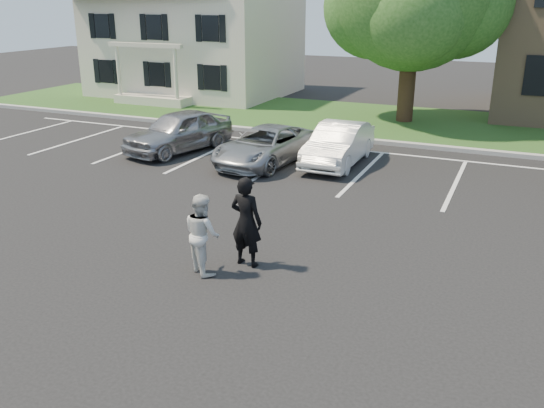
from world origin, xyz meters
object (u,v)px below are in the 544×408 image
(house, at_px, (196,24))
(car_silver_minivan, at_px, (265,146))
(man_white_shirt, at_px, (202,234))
(car_white_sedan, at_px, (338,144))
(man_black_suit, at_px, (246,222))
(car_silver_west, at_px, (179,131))

(house, height_order, car_silver_minivan, house)
(man_white_shirt, xyz_separation_m, car_white_sedan, (0.03, 8.66, -0.14))
(man_black_suit, relative_size, car_silver_minivan, 0.43)
(man_white_shirt, distance_m, car_silver_west, 9.81)
(house, bearing_deg, car_silver_minivan, -51.27)
(man_white_shirt, height_order, car_silver_minivan, man_white_shirt)
(man_white_shirt, relative_size, car_silver_west, 0.38)
(house, bearing_deg, man_white_shirt, -59.08)
(car_white_sedan, bearing_deg, car_silver_minivan, -157.97)
(man_black_suit, xyz_separation_m, car_silver_minivan, (-2.82, 7.13, -0.34))
(man_white_shirt, bearing_deg, car_white_sedan, -56.99)
(house, bearing_deg, car_white_sedan, -43.30)
(house, height_order, man_black_suit, house)
(car_white_sedan, bearing_deg, man_black_suit, -85.88)
(house, distance_m, car_white_sedan, 16.76)
(man_black_suit, bearing_deg, car_silver_minivan, -64.26)
(car_silver_west, bearing_deg, car_white_sedan, 21.25)
(man_white_shirt, relative_size, car_silver_minivan, 0.37)
(man_black_suit, bearing_deg, house, -52.73)
(car_silver_minivan, bearing_deg, man_white_shirt, -66.59)
(car_silver_minivan, height_order, car_white_sedan, car_white_sedan)
(car_white_sedan, bearing_deg, house, 136.42)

